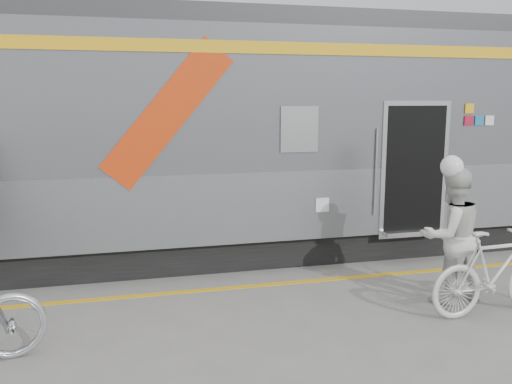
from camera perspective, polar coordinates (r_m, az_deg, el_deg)
name	(u,v)px	position (r m, az deg, el deg)	size (l,w,h in m)	color
ground	(276,355)	(6.07, 2.07, -16.78)	(90.00, 90.00, 0.00)	slate
train	(262,136)	(9.74, 0.64, 5.95)	(24.00, 3.17, 4.10)	black
safety_strip	(234,288)	(7.99, -2.30, -10.02)	(24.00, 0.12, 0.01)	gold
woman	(451,236)	(7.68, 19.81, -4.35)	(0.89, 0.69, 1.82)	silver
bicycle_right	(496,273)	(7.52, 23.91, -7.76)	(0.52, 1.84, 1.10)	silver
helmet_woman	(456,157)	(7.50, 20.28, 3.50)	(0.29, 0.29, 0.29)	white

